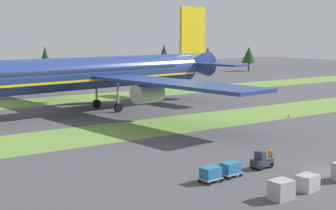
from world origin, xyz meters
name	(u,v)px	position (x,y,z in m)	size (l,w,h in m)	color
ground_plane	(327,172)	(0.00, 0.00, 0.00)	(400.00, 400.00, 0.00)	#47474C
grass_strip_near	(162,126)	(0.00, 32.11, 0.00)	(320.00, 13.48, 0.01)	olive
grass_strip_far	(68,99)	(0.00, 71.07, 0.00)	(320.00, 13.48, 0.01)	olive
airliner	(97,73)	(-1.89, 51.86, 7.48)	(61.30, 75.65, 20.87)	navy
baggage_tug	(262,161)	(-4.93, 4.90, 0.81)	(2.72, 1.55, 1.97)	#2D333D
cargo_dolly_lead	(231,168)	(-9.93, 4.41, 0.92)	(2.34, 1.71, 1.55)	#A3A3A8
cargo_dolly_second	(211,173)	(-12.82, 4.13, 0.92)	(2.34, 1.71, 1.55)	#A3A3A8
ground_crew_marshaller	(270,155)	(-2.42, 6.00, 0.95)	(0.36, 0.48, 1.74)	black
uld_container_0	(307,183)	(-6.87, -3.01, 0.76)	(2.00, 1.60, 1.51)	#A3A3A8
uld_container_1	(281,190)	(-10.84, -3.40, 0.89)	(2.00, 1.60, 1.78)	#A3A3A8
taxiway_marker_0	(118,135)	(-10.03, 28.81, 0.29)	(0.44, 0.44, 0.59)	orange
taxiway_marker_1	(289,116)	(22.91, 25.89, 0.34)	(0.44, 0.44, 0.68)	orange
distant_tree_line	(11,62)	(-0.45, 112.48, 6.55)	(197.08, 8.80, 11.23)	#4C3823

